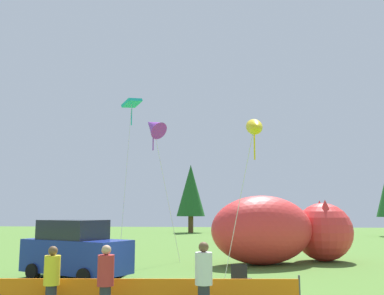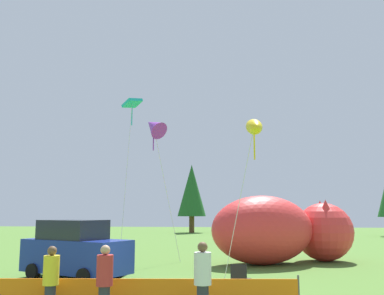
{
  "view_description": "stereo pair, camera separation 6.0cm",
  "coord_description": "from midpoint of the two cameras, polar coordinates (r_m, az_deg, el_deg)",
  "views": [
    {
      "loc": [
        2.78,
        -14.32,
        2.59
      ],
      "look_at": [
        0.89,
        3.66,
        5.31
      ],
      "focal_mm": 40.0,
      "sensor_mm": 36.0,
      "label": 1
    },
    {
      "loc": [
        2.84,
        -14.31,
        2.59
      ],
      "look_at": [
        0.89,
        3.66,
        5.31
      ],
      "focal_mm": 40.0,
      "sensor_mm": 36.0,
      "label": 2
    }
  ],
  "objects": [
    {
      "name": "inflatable_cat",
      "position": [
        22.63,
        11.84,
        -10.97
      ],
      "size": [
        8.05,
        6.09,
        3.4
      ],
      "rotation": [
        0.0,
        0.0,
        0.49
      ],
      "color": "red",
      "rests_on": "ground"
    },
    {
      "name": "ground_plane",
      "position": [
        14.81,
        -5.12,
        -18.6
      ],
      "size": [
        120.0,
        120.0,
        0.0
      ],
      "primitive_type": "plane",
      "color": "#4C752D"
    },
    {
      "name": "spectator_in_black_shirt",
      "position": [
        11.35,
        -18.17,
        -16.41
      ],
      "size": [
        0.38,
        0.38,
        1.76
      ],
      "color": "#2D2D38",
      "rests_on": "ground"
    },
    {
      "name": "kite_teal_diamond",
      "position": [
        24.71,
        -7.94,
        5.5
      ],
      "size": [
        1.27,
        2.71,
        9.01
      ],
      "color": "silver",
      "rests_on": "ground"
    },
    {
      "name": "horizon_tree_east",
      "position": [
        54.59,
        -0.01,
        -5.76
      ],
      "size": [
        3.59,
        3.59,
        8.58
      ],
      "color": "brown",
      "rests_on": "ground"
    },
    {
      "name": "spectator_in_grey_shirt",
      "position": [
        10.5,
        1.6,
        -17.12
      ],
      "size": [
        0.41,
        0.41,
        1.88
      ],
      "color": "#2D2D38",
      "rests_on": "ground"
    },
    {
      "name": "folding_chair",
      "position": [
        14.3,
        6.53,
        -16.75
      ],
      "size": [
        0.68,
        0.68,
        0.94
      ],
      "rotation": [
        0.0,
        0.0,
        1.31
      ],
      "color": "black",
      "rests_on": "ground"
    },
    {
      "name": "kite_purple_delta",
      "position": [
        22.88,
        -5.06,
        2.79
      ],
      "size": [
        2.26,
        1.69,
        7.82
      ],
      "color": "silver",
      "rests_on": "ground"
    },
    {
      "name": "parked_car",
      "position": [
        17.85,
        -15.2,
        -13.07
      ],
      "size": [
        4.73,
        3.46,
        2.27
      ],
      "rotation": [
        0.0,
        0.0,
        -0.43
      ],
      "color": "navy",
      "rests_on": "ground"
    },
    {
      "name": "kite_yellow_hero",
      "position": [
        16.93,
        8.35,
        2.68
      ],
      "size": [
        1.7,
        1.97,
        6.47
      ],
      "color": "silver",
      "rests_on": "ground"
    },
    {
      "name": "spectator_in_blue_shirt",
      "position": [
        10.79,
        -11.43,
        -16.97
      ],
      "size": [
        0.39,
        0.39,
        1.8
      ],
      "color": "#2D2D38",
      "rests_on": "ground"
    }
  ]
}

